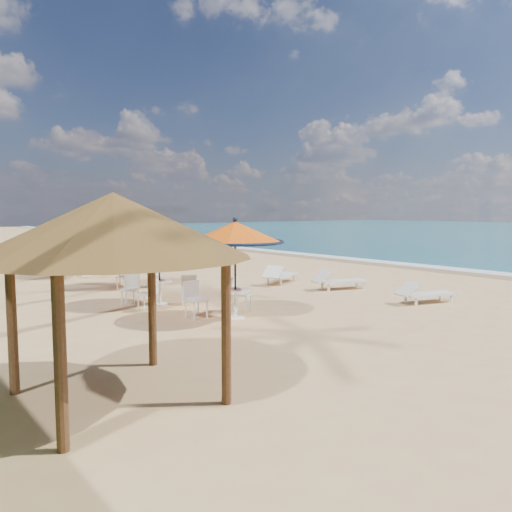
{
  "coord_description": "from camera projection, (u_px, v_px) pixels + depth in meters",
  "views": [
    {
      "loc": [
        -12.17,
        -9.84,
        2.75
      ],
      "look_at": [
        -1.72,
        3.34,
        1.2
      ],
      "focal_mm": 35.0,
      "sensor_mm": 36.0,
      "label": 1
    }
  ],
  "objects": [
    {
      "name": "palapa",
      "position": [
        114.0,
        226.0,
        7.07
      ],
      "size": [
        3.94,
        3.94,
        3.0
      ],
      "color": "brown",
      "rests_on": "ground"
    },
    {
      "name": "wetsand_band",
      "position": [
        322.0,
        258.0,
        28.45
      ],
      "size": [
        1.4,
        140.0,
        0.02
      ],
      "primitive_type": "cube",
      "color": "olive",
      "rests_on": "ground"
    },
    {
      "name": "foam_strip",
      "position": [
        333.0,
        257.0,
        29.01
      ],
      "size": [
        1.2,
        140.0,
        0.04
      ],
      "primitive_type": "cube",
      "color": "white",
      "rests_on": "ground"
    },
    {
      "name": "station_4",
      "position": [
        56.0,
        234.0,
        23.34
      ],
      "size": [
        2.08,
        2.08,
        2.17
      ],
      "color": "black",
      "rests_on": "ground"
    },
    {
      "name": "person",
      "position": [
        199.0,
        244.0,
        33.72
      ],
      "size": [
        0.26,
        0.38,
        0.99
      ],
      "primitive_type": "imported",
      "rotation": [
        0.0,
        0.0,
        1.64
      ],
      "color": "#93654B",
      "rests_on": "ground"
    },
    {
      "name": "station_1",
      "position": [
        158.0,
        244.0,
        14.37
      ],
      "size": [
        2.34,
        2.34,
        2.44
      ],
      "color": "black",
      "rests_on": "ground"
    },
    {
      "name": "lounger_near",
      "position": [
        424.0,
        293.0,
        14.74
      ],
      "size": [
        1.93,
        1.08,
        0.66
      ],
      "rotation": [
        0.0,
        0.0,
        -0.29
      ],
      "color": "white",
      "rests_on": "ground"
    },
    {
      "name": "station_3",
      "position": [
        85.0,
        231.0,
        20.81
      ],
      "size": [
        2.44,
        2.44,
        2.55
      ],
      "color": "black",
      "rests_on": "ground"
    },
    {
      "name": "lounger_far",
      "position": [
        280.0,
        275.0,
        18.7
      ],
      "size": [
        2.08,
        1.46,
        0.72
      ],
      "rotation": [
        0.0,
        0.0,
        0.46
      ],
      "color": "white",
      "rests_on": "ground"
    },
    {
      "name": "station_0",
      "position": [
        233.0,
        241.0,
        12.54
      ],
      "size": [
        2.47,
        2.47,
        2.58
      ],
      "color": "black",
      "rests_on": "ground"
    },
    {
      "name": "ground",
      "position": [
        366.0,
        299.0,
        15.45
      ],
      "size": [
        160.0,
        160.0,
        0.0
      ],
      "primitive_type": "plane",
      "color": "tan",
      "rests_on": "ground"
    },
    {
      "name": "station_2",
      "position": [
        133.0,
        239.0,
        17.84
      ],
      "size": [
        2.24,
        2.29,
        2.33
      ],
      "color": "black",
      "rests_on": "ground"
    },
    {
      "name": "lounger_mid",
      "position": [
        338.0,
        280.0,
        17.29
      ],
      "size": [
        2.06,
        1.21,
        0.7
      ],
      "rotation": [
        0.0,
        0.0,
        -0.32
      ],
      "color": "white",
      "rests_on": "ground"
    }
  ]
}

